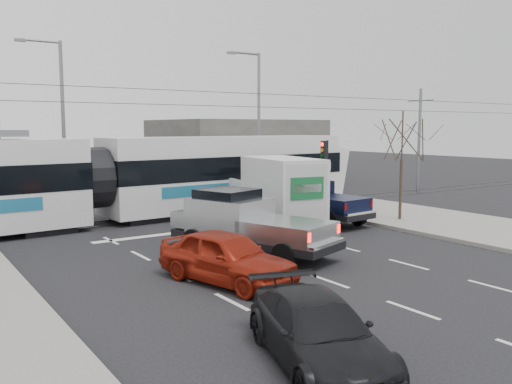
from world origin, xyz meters
TOP-DOWN VIEW (x-y plane):
  - ground at (0.00, 0.00)m, footprint 120.00×120.00m
  - sidewalk_right at (9.00, 0.00)m, footprint 6.00×60.00m
  - rails at (0.00, 10.00)m, footprint 60.00×1.60m
  - building_right at (12.00, 24.00)m, footprint 12.00×10.00m
  - bare_tree at (7.60, 2.50)m, footprint 2.40×2.40m
  - traffic_signal at (6.47, 6.50)m, footprint 0.44×0.44m
  - street_lamp_near at (7.31, 14.00)m, footprint 2.38×0.25m
  - street_lamp_far at (-4.19, 16.00)m, footprint 2.38×0.25m
  - catenary at (0.00, 10.00)m, footprint 60.00×0.20m
  - tram at (-4.50, 9.70)m, footprint 28.76×4.61m
  - silver_pickup at (-1.79, 1.33)m, footprint 3.92×6.44m
  - box_truck at (2.12, 4.73)m, footprint 3.15×6.48m
  - navy_pickup at (4.34, 4.91)m, footprint 2.44×5.41m
  - green_car at (-1.72, 1.64)m, footprint 2.92×4.91m
  - red_car at (-4.21, -1.45)m, footprint 2.82×4.71m
  - dark_car at (-5.59, -7.02)m, footprint 3.05×4.71m

SIDE VIEW (x-z plane):
  - ground at x=0.00m, z-range 0.00..0.00m
  - rails at x=0.00m, z-range 0.00..0.03m
  - sidewalk_right at x=9.00m, z-range 0.00..0.15m
  - dark_car at x=-5.59m, z-range 0.00..1.27m
  - green_car at x=-1.72m, z-range 0.00..1.28m
  - red_car at x=-4.21m, z-range 0.00..1.50m
  - navy_pickup at x=4.34m, z-range -0.01..2.20m
  - silver_pickup at x=-1.79m, z-range -0.01..2.21m
  - box_truck at x=2.12m, z-range -0.02..3.09m
  - tram at x=-4.50m, z-range -0.85..5.00m
  - building_right at x=12.00m, z-range 0.00..5.00m
  - traffic_signal at x=6.47m, z-range 0.94..4.54m
  - bare_tree at x=7.60m, z-range 1.29..6.29m
  - catenary at x=0.00m, z-range 0.38..7.38m
  - street_lamp_near at x=7.31m, z-range 0.61..9.61m
  - street_lamp_far at x=-4.19m, z-range 0.61..9.61m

